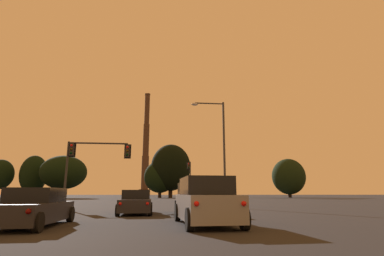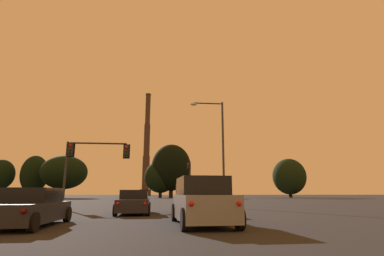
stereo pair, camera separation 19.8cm
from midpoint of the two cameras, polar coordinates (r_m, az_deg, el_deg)
name	(u,v)px [view 1 (the left image)]	position (r m, az deg, el deg)	size (l,w,h in m)	color
suv_right_lane_second	(206,202)	(12.34, 2.16, -13.83)	(2.28, 4.97, 1.86)	gray
suv_right_lane_front	(193,199)	(19.02, -0.11, -13.32)	(2.16, 4.93, 1.86)	gray
sedan_left_lane_second	(34,208)	(13.20, -28.30, -13.31)	(2.04, 4.73, 1.43)	#232328
sedan_center_lane_front	(136,203)	(19.22, -10.89, -13.78)	(2.07, 4.74, 1.43)	#232328
traffic_light_far_right	(189,175)	(48.38, -0.61, -8.98)	(0.78, 0.50, 6.23)	#2D2D30
traffic_light_overhead_left	(89,157)	(26.94, -19.17, -5.25)	(5.42, 0.50, 5.53)	#2D2D30
street_lamp	(219,142)	(27.55, 5.03, -2.70)	(3.13, 0.36, 9.64)	#38383A
smokestack	(146,154)	(160.89, -8.87, -4.95)	(5.91, 5.91, 55.13)	#3C2B22
treeline_center_left	(171,167)	(91.26, -4.13, -7.50)	(11.89, 10.70, 15.89)	black
treeline_far_left	(34,174)	(98.03, -28.00, -7.80)	(7.52, 6.77, 12.02)	black
treeline_far_right	(160,177)	(91.49, -6.16, -9.22)	(9.56, 8.61, 10.91)	black
treeline_center_right	(0,174)	(101.27, -32.75, -7.43)	(7.18, 6.46, 10.73)	black
treeline_left_mid	(289,177)	(97.98, 17.88, -8.79)	(10.21, 9.19, 11.78)	black
treeline_right_mid	(64,172)	(90.01, -23.33, -7.76)	(12.33, 11.10, 11.48)	black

